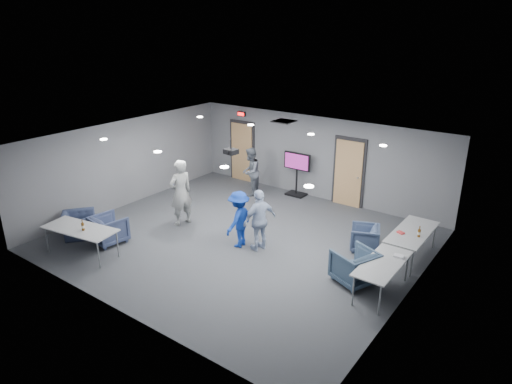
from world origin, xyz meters
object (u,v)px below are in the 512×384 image
Objects in this scene: table_right_a at (412,233)px; bottle_front at (83,226)px; person_b at (250,172)px; tv_stand at (297,172)px; chair_right_b at (355,266)px; projector at (231,151)px; table_front_left at (80,230)px; chair_right_a at (365,238)px; person_a at (181,193)px; person_d at (239,219)px; chair_front_a at (109,229)px; chair_front_b at (78,225)px; bottle_right at (419,233)px; person_c at (260,220)px; table_right_b at (383,265)px.

table_right_a is 6.75× the size of bottle_front.
person_b reaches higher than tv_stand.
projector reaches higher than chair_right_b.
chair_right_b reaches higher than table_front_left.
table_right_a is at bearing 80.52° from chair_right_a.
person_d is (2.18, -0.11, -0.21)m from person_a.
chair_front_a reaches higher than table_front_left.
person_a is 2.90m from chair_front_b.
person_d is 5.45× the size of bottle_right.
person_b reaches higher than person_d.
chair_right_a is 1.18m from table_right_a.
person_b is 5.94m from bottle_front.
table_front_left is (-6.04, -2.81, 0.30)m from chair_right_b.
person_b is 3.95m from person_c.
table_right_b is (1.10, -1.67, 0.36)m from chair_right_a.
chair_right_a is 4.07m from projector.
table_front_left is (1.07, -0.60, 0.38)m from chair_front_b.
projector is at bearing 42.17° from table_front_left.
person_c reaches higher than table_right_b.
chair_front_b is at bearing 141.38° from table_front_left.
chair_front_b is (-1.76, -2.21, -0.65)m from person_a.
person_a is at bearing -69.97° from person_c.
person_d is at bearing -64.72° from chair_right_b.
chair_front_a is (-5.62, -3.57, 0.05)m from chair_right_a.
table_right_a is (6.00, 1.83, -0.27)m from person_a.
person_a is 5.45× the size of projector.
person_b is 1.71× the size of chair_front_b.
person_a reaches higher than bottle_front.
person_b reaches higher than chair_right_a.
tv_stand reaches higher than chair_right_b.
person_d is 1.82× the size of chair_front_a.
person_c is at bearing 104.80° from person_a.
bottle_right is at bearing -7.29° from table_right_b.
person_c is (2.54, -3.02, 0.00)m from person_b.
chair_front_b is (-3.93, -2.10, -0.44)m from person_d.
chair_right_a is at bearing -139.10° from chair_front_a.
table_right_a is at bearing 111.88° from person_d.
bottle_front is 0.19× the size of tv_stand.
tv_stand reaches higher than table_right_a.
chair_front_b is 8.87m from bottle_right.
chair_right_b is 3.06× the size of bottle_front.
chair_right_a is at bearing -34.07° from tv_stand.
table_front_left is (-0.69, -2.81, -0.27)m from person_a.
chair_right_a is (4.90, 1.60, -0.64)m from person_a.
chair_right_a reaches higher than chair_front_b.
chair_right_a is 1.41m from bottle_right.
table_front_left is at bearing -169.31° from chair_front_b.
chair_right_b is (0.45, -1.60, 0.07)m from chair_right_a.
person_c is 4.60× the size of projector.
person_b is at bearing 123.95° from projector.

